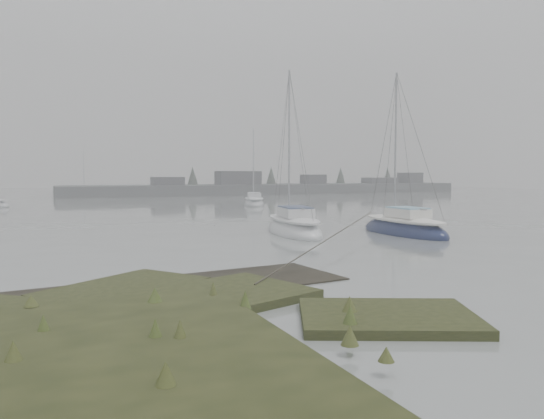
% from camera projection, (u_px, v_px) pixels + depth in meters
% --- Properties ---
extents(ground, '(160.00, 160.00, 0.00)m').
position_uv_depth(ground, '(127.00, 215.00, 38.36)').
color(ground, slate).
rests_on(ground, ground).
extents(far_shoreline, '(60.00, 8.00, 4.15)m').
position_uv_depth(far_shoreline, '(279.00, 188.00, 78.26)').
color(far_shoreline, '#4C4F51').
rests_on(far_shoreline, ground).
extents(sailboat_main, '(2.10, 6.17, 8.67)m').
position_uv_depth(sailboat_main, '(404.00, 229.00, 26.23)').
color(sailboat_main, '#11193E').
rests_on(sailboat_main, ground).
extents(sailboat_white, '(3.03, 6.52, 8.85)m').
position_uv_depth(sailboat_white, '(294.00, 228.00, 26.35)').
color(sailboat_white, silver).
rests_on(sailboat_white, ground).
extents(sailboat_far_b, '(3.46, 5.79, 7.77)m').
position_uv_depth(sailboat_far_b, '(254.00, 203.00, 49.76)').
color(sailboat_far_b, '#ACB2B5').
rests_on(sailboat_far_b, ground).
extents(sailboat_far_c, '(4.87, 2.15, 6.65)m').
position_uv_depth(sailboat_far_c, '(89.00, 195.00, 68.35)').
color(sailboat_far_c, '#A1A7AB').
rests_on(sailboat_far_c, ground).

